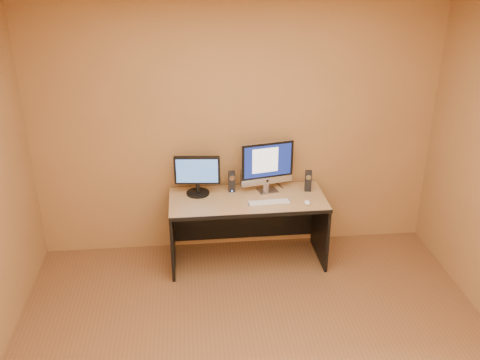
# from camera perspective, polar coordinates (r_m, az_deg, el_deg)

# --- Properties ---
(walls) EXTENTS (4.00, 4.00, 2.60)m
(walls) POSITION_cam_1_polar(r_m,az_deg,el_deg) (3.45, 2.80, -5.08)
(walls) COLOR #9C6F3E
(walls) RESTS_ON ground
(ceiling) EXTENTS (4.00, 4.00, 0.00)m
(ceiling) POSITION_cam_1_polar(r_m,az_deg,el_deg) (3.03, 3.32, 16.88)
(ceiling) COLOR white
(ceiling) RESTS_ON walls
(desk) EXTENTS (1.52, 0.67, 0.70)m
(desk) POSITION_cam_1_polar(r_m,az_deg,el_deg) (5.33, 0.79, -5.37)
(desk) COLOR tan
(desk) RESTS_ON ground
(imac) EXTENTS (0.57, 0.30, 0.52)m
(imac) POSITION_cam_1_polar(r_m,az_deg,el_deg) (5.22, 3.00, 1.40)
(imac) COLOR #B4B3B7
(imac) RESTS_ON desk
(second_monitor) EXTENTS (0.47, 0.27, 0.40)m
(second_monitor) POSITION_cam_1_polar(r_m,az_deg,el_deg) (5.19, -4.57, 0.48)
(second_monitor) COLOR black
(second_monitor) RESTS_ON desk
(speaker_left) EXTENTS (0.06, 0.07, 0.21)m
(speaker_left) POSITION_cam_1_polar(r_m,az_deg,el_deg) (5.28, -0.89, -0.15)
(speaker_left) COLOR black
(speaker_left) RESTS_ON desk
(speaker_right) EXTENTS (0.08, 0.08, 0.21)m
(speaker_right) POSITION_cam_1_polar(r_m,az_deg,el_deg) (5.33, 7.29, -0.09)
(speaker_right) COLOR black
(speaker_right) RESTS_ON desk
(keyboard) EXTENTS (0.41, 0.13, 0.02)m
(keyboard) POSITION_cam_1_polar(r_m,az_deg,el_deg) (5.08, 3.15, -2.40)
(keyboard) COLOR silver
(keyboard) RESTS_ON desk
(mouse) EXTENTS (0.06, 0.10, 0.03)m
(mouse) POSITION_cam_1_polar(r_m,az_deg,el_deg) (5.10, 7.18, -2.37)
(mouse) COLOR white
(mouse) RESTS_ON desk
(cable_a) EXTENTS (0.07, 0.20, 0.01)m
(cable_a) POSITION_cam_1_polar(r_m,az_deg,el_deg) (5.48, 4.07, -0.41)
(cable_a) COLOR black
(cable_a) RESTS_ON desk
(cable_b) EXTENTS (0.05, 0.17, 0.01)m
(cable_b) POSITION_cam_1_polar(r_m,az_deg,el_deg) (5.45, 2.85, -0.51)
(cable_b) COLOR black
(cable_b) RESTS_ON desk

